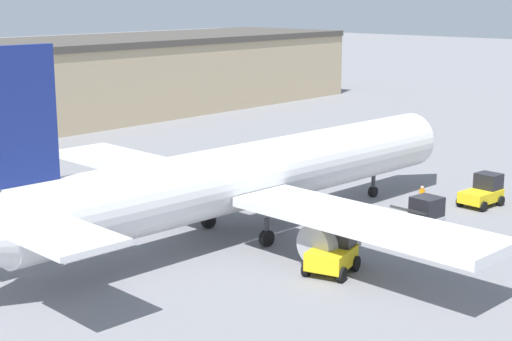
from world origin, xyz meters
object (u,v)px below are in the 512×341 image
at_px(ground_crew_worker, 422,197).
at_px(baggage_tug, 333,250).
at_px(belt_loader_truck, 419,219).
at_px(pushback_tug, 483,191).
at_px(airplane, 244,177).

bearing_deg(ground_crew_worker, baggage_tug, 120.86).
distance_m(ground_crew_worker, belt_loader_truck, 5.85).
height_order(baggage_tug, belt_loader_truck, baggage_tug).
height_order(ground_crew_worker, baggage_tug, baggage_tug).
bearing_deg(pushback_tug, belt_loader_truck, -171.40).
bearing_deg(baggage_tug, pushback_tug, -13.42).
relative_size(airplane, pushback_tug, 12.43).
bearing_deg(pushback_tug, baggage_tug, -173.69).
relative_size(ground_crew_worker, belt_loader_truck, 0.46).
bearing_deg(baggage_tug, ground_crew_worker, -2.94).
bearing_deg(airplane, ground_crew_worker, -20.29).
xyz_separation_m(airplane, pushback_tug, (15.00, -7.23, -2.40)).
distance_m(baggage_tug, pushback_tug, 16.58).
xyz_separation_m(ground_crew_worker, baggage_tug, (-12.83, -2.55, 0.28)).
height_order(belt_loader_truck, pushback_tug, belt_loader_truck).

